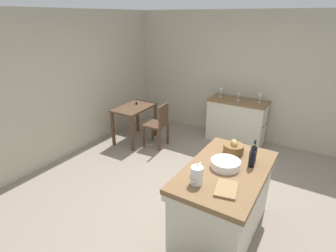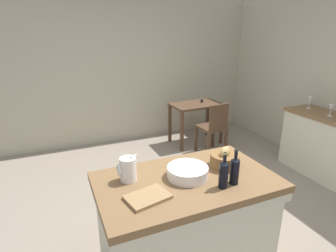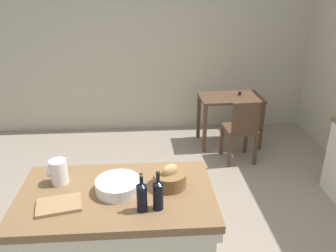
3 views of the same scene
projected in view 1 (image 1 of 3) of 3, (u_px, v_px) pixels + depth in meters
ground_plane at (186, 197)px, 3.91m from camera, size 6.76×6.76×0.00m
wall_back at (58, 88)px, 4.68m from camera, size 5.32×0.12×2.60m
wall_right at (248, 78)px, 5.45m from camera, size 0.12×5.20×2.60m
island_table at (224, 198)px, 3.16m from camera, size 1.44×0.85×0.88m
side_cabinet at (236, 121)px, 5.53m from camera, size 0.52×1.19×0.90m
writing_desk at (134, 112)px, 5.48m from camera, size 0.91×0.58×0.81m
wooden_chair at (158, 124)px, 5.27m from camera, size 0.43×0.43×0.90m
pitcher at (197, 175)px, 2.70m from camera, size 0.17×0.13×0.24m
wash_bowl at (225, 164)px, 3.01m from camera, size 0.33×0.33×0.09m
bread_basket at (234, 148)px, 3.32m from camera, size 0.25×0.25×0.18m
cutting_board at (226, 189)px, 2.63m from camera, size 0.34×0.27×0.02m
wine_bottle_dark at (254, 153)px, 3.09m from camera, size 0.07×0.07×0.29m
wine_bottle_amber at (252, 158)px, 3.00m from camera, size 0.07×0.07×0.29m
wine_glass_far_left at (260, 96)px, 5.16m from camera, size 0.07×0.07×0.18m
wine_glass_left at (239, 95)px, 5.29m from camera, size 0.07×0.07×0.16m
wine_glass_middle at (221, 91)px, 5.54m from camera, size 0.07×0.07×0.19m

